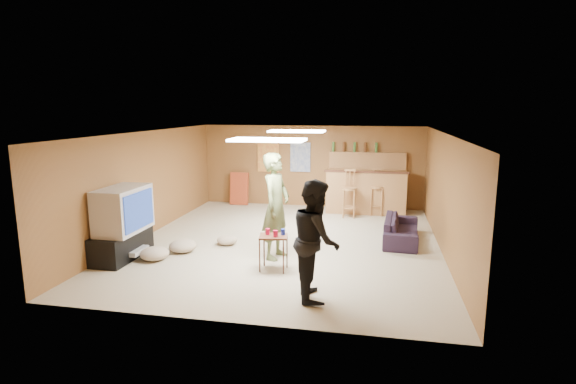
% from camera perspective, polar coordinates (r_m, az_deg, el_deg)
% --- Properties ---
extents(ground, '(7.00, 7.00, 0.00)m').
position_cam_1_polar(ground, '(9.12, -0.24, -6.41)').
color(ground, tan).
rests_on(ground, ground).
extents(ceiling, '(6.00, 7.00, 0.02)m').
position_cam_1_polar(ceiling, '(8.73, -0.26, 7.52)').
color(ceiling, silver).
rests_on(ceiling, ground).
extents(wall_back, '(6.00, 0.02, 2.20)m').
position_cam_1_polar(wall_back, '(12.27, 2.99, 3.27)').
color(wall_back, brown).
rests_on(wall_back, ground).
extents(wall_front, '(6.00, 0.02, 2.20)m').
position_cam_1_polar(wall_front, '(5.56, -7.43, -5.95)').
color(wall_front, brown).
rests_on(wall_front, ground).
extents(wall_left, '(0.02, 7.00, 2.20)m').
position_cam_1_polar(wall_left, '(9.89, -17.55, 0.98)').
color(wall_left, brown).
rests_on(wall_left, ground).
extents(wall_right, '(0.02, 7.00, 2.20)m').
position_cam_1_polar(wall_right, '(8.78, 19.31, -0.30)').
color(wall_right, brown).
rests_on(wall_right, ground).
extents(tv_stand, '(0.55, 1.30, 0.50)m').
position_cam_1_polar(tv_stand, '(8.68, -20.33, -6.28)').
color(tv_stand, black).
rests_on(tv_stand, ground).
extents(dvd_box, '(0.35, 0.50, 0.08)m').
position_cam_1_polar(dvd_box, '(8.60, -19.03, -7.05)').
color(dvd_box, '#B2B2B7').
rests_on(dvd_box, tv_stand).
extents(tv_body, '(0.60, 1.10, 0.80)m').
position_cam_1_polar(tv_body, '(8.48, -20.21, -2.12)').
color(tv_body, '#B2B2B7').
rests_on(tv_body, tv_stand).
extents(tv_screen, '(0.02, 0.95, 0.65)m').
position_cam_1_polar(tv_screen, '(8.33, -18.39, -2.23)').
color(tv_screen, navy).
rests_on(tv_screen, tv_body).
extents(bar_counter, '(2.00, 0.60, 1.10)m').
position_cam_1_polar(bar_counter, '(11.69, 9.87, 0.03)').
color(bar_counter, '#9B6738').
rests_on(bar_counter, ground).
extents(bar_lip, '(2.10, 0.12, 0.05)m').
position_cam_1_polar(bar_lip, '(11.36, 9.92, 2.53)').
color(bar_lip, '#432215').
rests_on(bar_lip, bar_counter).
extents(bar_shelf, '(2.00, 0.18, 0.05)m').
position_cam_1_polar(bar_shelf, '(12.01, 10.07, 4.88)').
color(bar_shelf, '#9B6738').
rests_on(bar_shelf, bar_backing).
extents(bar_backing, '(2.00, 0.14, 0.60)m').
position_cam_1_polar(bar_backing, '(12.06, 10.02, 3.47)').
color(bar_backing, '#9B6738').
rests_on(bar_backing, bar_counter).
extents(poster_left, '(0.60, 0.03, 0.85)m').
position_cam_1_polar(poster_left, '(12.43, -2.53, 4.53)').
color(poster_left, '#BF3F26').
rests_on(poster_left, wall_back).
extents(poster_right, '(0.55, 0.03, 0.80)m').
position_cam_1_polar(poster_right, '(12.25, 1.58, 4.45)').
color(poster_right, '#334C99').
rests_on(poster_right, wall_back).
extents(folding_chair_stack, '(0.50, 0.26, 0.91)m').
position_cam_1_polar(folding_chair_stack, '(12.62, -6.20, 0.44)').
color(folding_chair_stack, '#AB3E1F').
rests_on(folding_chair_stack, ground).
extents(ceiling_panel_front, '(1.20, 0.60, 0.04)m').
position_cam_1_polar(ceiling_panel_front, '(7.27, -2.61, 6.63)').
color(ceiling_panel_front, white).
rests_on(ceiling_panel_front, ceiling).
extents(ceiling_panel_back, '(1.20, 0.60, 0.04)m').
position_cam_1_polar(ceiling_panel_back, '(9.91, 1.13, 7.73)').
color(ceiling_panel_back, white).
rests_on(ceiling_panel_back, ceiling).
extents(person_olive, '(0.60, 0.78, 1.91)m').
position_cam_1_polar(person_olive, '(8.00, -1.55, -1.80)').
color(person_olive, '#576138').
rests_on(person_olive, ground).
extents(person_black, '(0.82, 0.96, 1.71)m').
position_cam_1_polar(person_black, '(6.36, 3.53, -6.04)').
color(person_black, black).
rests_on(person_black, ground).
extents(sofa, '(0.77, 1.72, 0.49)m').
position_cam_1_polar(sofa, '(9.44, 14.21, -4.61)').
color(sofa, black).
rests_on(sofa, ground).
extents(tray_table, '(0.51, 0.44, 0.60)m').
position_cam_1_polar(tray_table, '(7.55, -1.85, -7.72)').
color(tray_table, '#432215').
rests_on(tray_table, ground).
extents(cup_red_near, '(0.09, 0.09, 0.10)m').
position_cam_1_polar(cup_red_near, '(7.51, -2.59, -5.04)').
color(cup_red_near, '#B80C34').
rests_on(cup_red_near, tray_table).
extents(cup_red_far, '(0.10, 0.10, 0.11)m').
position_cam_1_polar(cup_red_far, '(7.37, -1.59, -5.31)').
color(cup_red_far, '#B80C34').
rests_on(cup_red_far, tray_table).
extents(cup_blue, '(0.09, 0.09, 0.10)m').
position_cam_1_polar(cup_blue, '(7.49, -0.63, -5.09)').
color(cup_blue, navy).
rests_on(cup_blue, tray_table).
extents(bar_stool_left, '(0.49, 0.49, 1.22)m').
position_cam_1_polar(bar_stool_left, '(11.13, 7.79, -0.14)').
color(bar_stool_left, '#9B6738').
rests_on(bar_stool_left, ground).
extents(bar_stool_right, '(0.47, 0.47, 1.12)m').
position_cam_1_polar(bar_stool_right, '(11.49, 11.20, -0.16)').
color(bar_stool_right, '#9B6738').
rests_on(bar_stool_right, ground).
extents(cushion_near_tv, '(0.58, 0.58, 0.23)m').
position_cam_1_polar(cushion_near_tv, '(8.75, -13.22, -6.66)').
color(cushion_near_tv, tan).
rests_on(cushion_near_tv, ground).
extents(cushion_mid, '(0.49, 0.49, 0.18)m').
position_cam_1_polar(cushion_mid, '(9.05, -7.76, -6.06)').
color(cushion_mid, tan).
rests_on(cushion_mid, ground).
extents(cushion_far, '(0.61, 0.61, 0.23)m').
position_cam_1_polar(cushion_far, '(8.44, -16.59, -7.50)').
color(cushion_far, tan).
rests_on(cushion_far, ground).
extents(bottle_row, '(1.20, 0.08, 0.26)m').
position_cam_1_polar(bottle_row, '(11.98, 8.46, 5.66)').
color(bottle_row, '#3F7233').
rests_on(bottle_row, bar_shelf).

